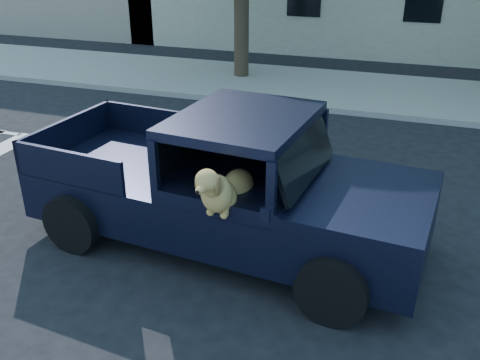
{
  "coord_description": "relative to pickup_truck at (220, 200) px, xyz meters",
  "views": [
    {
      "loc": [
        1.19,
        -5.75,
        4.26
      ],
      "look_at": [
        -0.86,
        0.27,
        1.24
      ],
      "focal_mm": 40.0,
      "sensor_mm": 36.0,
      "label": 1
    }
  ],
  "objects": [
    {
      "name": "ground",
      "position": [
        1.31,
        -0.65,
        -0.68
      ],
      "size": [
        120.0,
        120.0,
        0.0
      ],
      "primitive_type": "plane",
      "color": "black",
      "rests_on": "ground"
    },
    {
      "name": "far_sidewalk",
      "position": [
        1.31,
        8.55,
        -0.61
      ],
      "size": [
        60.0,
        4.0,
        0.15
      ],
      "primitive_type": "cube",
      "color": "gray",
      "rests_on": "ground"
    },
    {
      "name": "lane_stripes",
      "position": [
        3.31,
        2.75,
        -0.68
      ],
      "size": [
        21.6,
        0.14,
        0.01
      ],
      "primitive_type": null,
      "color": "silver",
      "rests_on": "ground"
    },
    {
      "name": "pickup_truck",
      "position": [
        0.0,
        0.0,
        0.0
      ],
      "size": [
        5.82,
        3.15,
        2.02
      ],
      "rotation": [
        0.0,
        0.0,
        -0.1
      ],
      "color": "black",
      "rests_on": "ground"
    }
  ]
}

